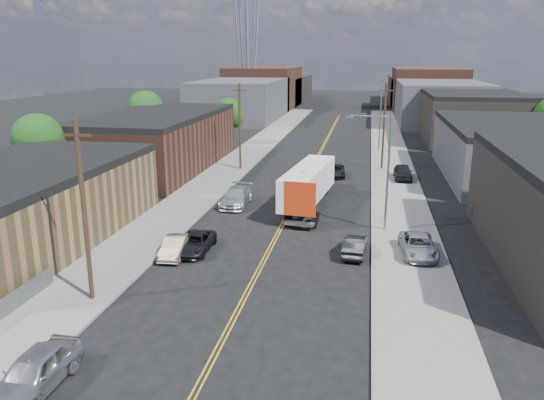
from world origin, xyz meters
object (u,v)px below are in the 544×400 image
at_px(car_right_lot_c, 403,172).
at_px(car_ahead_truck, 335,171).
at_px(semi_truck, 310,182).
at_px(car_left_b, 175,247).
at_px(car_left_d, 236,197).
at_px(car_left_c, 195,243).
at_px(car_left_a, 35,372).
at_px(car_right_oncoming, 355,246).
at_px(car_right_lot_a, 418,246).

bearing_deg(car_right_lot_c, car_ahead_truck, 173.01).
distance_m(semi_truck, car_right_lot_c, 14.46).
distance_m(semi_truck, car_left_b, 16.06).
bearing_deg(car_left_b, semi_truck, 57.36).
bearing_deg(car_left_d, car_left_c, -91.07).
distance_m(car_left_c, car_left_d, 11.82).
xyz_separation_m(car_left_b, car_ahead_truck, (9.06, 26.29, -0.03)).
xyz_separation_m(car_left_a, car_left_d, (1.40, 27.95, -0.02)).
xyz_separation_m(car_left_c, car_left_d, (0.00, 11.82, 0.16)).
relative_size(car_right_oncoming, car_right_lot_c, 0.89).
bearing_deg(car_left_d, car_right_lot_c, 38.59).
xyz_separation_m(car_left_b, car_right_lot_a, (16.10, 2.71, 0.16)).
distance_m(semi_truck, car_ahead_truck, 12.37).
distance_m(car_left_b, car_right_lot_c, 30.30).
relative_size(semi_truck, car_right_lot_a, 3.08).
bearing_deg(car_left_c, semi_truck, 62.80).
height_order(car_left_c, car_right_lot_c, car_right_lot_c).
distance_m(car_left_c, car_right_oncoming, 10.96).
relative_size(car_left_d, car_right_oncoming, 1.36).
bearing_deg(car_left_c, car_right_lot_a, 5.61).
bearing_deg(semi_truck, car_right_lot_c, 58.99).
relative_size(car_left_a, car_right_oncoming, 1.20).
distance_m(car_left_b, car_right_oncoming, 12.14).
xyz_separation_m(car_left_a, car_ahead_truck, (9.43, 41.41, -0.19)).
height_order(car_left_a, car_right_lot_c, car_right_lot_c).
height_order(semi_truck, car_left_a, semi_truck).
distance_m(car_left_a, car_right_oncoming, 21.35).
height_order(car_left_c, car_ahead_truck, car_left_c).
bearing_deg(car_left_a, semi_truck, 75.50).
distance_m(semi_truck, car_right_lot_a, 14.32).
bearing_deg(car_ahead_truck, car_right_lot_a, -77.44).
relative_size(car_right_oncoming, car_right_lot_a, 0.84).
xyz_separation_m(car_right_lot_a, car_ahead_truck, (-7.04, 23.58, -0.19)).
xyz_separation_m(car_left_d, car_right_lot_c, (15.30, 12.69, 0.13)).
bearing_deg(car_right_lot_a, car_left_c, -177.31).
bearing_deg(semi_truck, car_left_c, -109.77).
distance_m(car_left_d, car_right_lot_c, 19.88).
height_order(car_left_b, car_left_c, car_left_b).
xyz_separation_m(car_left_b, car_right_oncoming, (11.91, 2.35, 0.01)).
height_order(car_right_oncoming, car_right_lot_c, car_right_lot_c).
bearing_deg(car_right_lot_c, car_left_d, -141.28).
distance_m(car_left_c, car_right_lot_a, 15.16).
bearing_deg(semi_truck, car_right_lot_a, -46.45).
bearing_deg(car_left_d, car_ahead_truck, 58.12).
distance_m(car_left_a, car_left_d, 27.98).
xyz_separation_m(car_left_d, car_right_lot_a, (15.07, -10.13, 0.02)).
bearing_deg(car_ahead_truck, car_left_d, -124.87).
height_order(car_left_a, car_left_d, car_left_a).
distance_m(car_right_lot_a, car_right_lot_c, 22.81).
relative_size(car_left_c, car_right_lot_c, 1.00).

